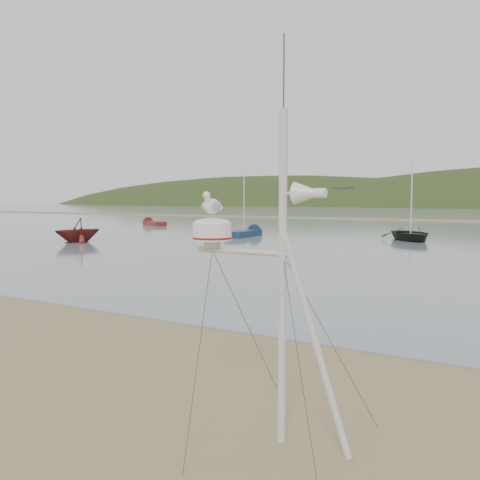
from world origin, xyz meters
The scene contains 7 objects.
ground centered at (0.00, 0.00, 0.00)m, with size 560.00×560.00×0.00m, color olive.
sandbar centered at (0.00, 70.00, 0.07)m, with size 560.00×7.00×0.07m, color olive.
mast_rig centered at (3.92, -0.34, 1.25)m, with size 2.29×2.44×5.17m.
boat_dark centered at (-1.31, 32.91, 2.41)m, with size 3.39×0.98×4.75m, color black.
boat_red centered at (-21.66, 19.42, 1.69)m, with size 2.85×1.74×3.31m, color maroon.
dinghy_red_far centered at (-32.94, 40.64, 0.29)m, with size 5.49×3.77×1.34m.
sailboat_blue_near centered at (-14.09, 31.41, 0.30)m, with size 1.71×5.69×5.63m.
Camera 1 is at (6.72, -6.05, 3.14)m, focal length 38.00 mm.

